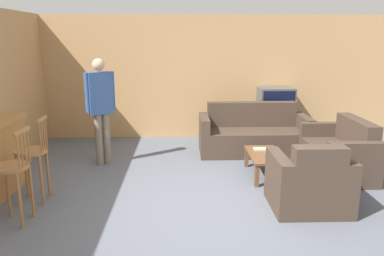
{
  "coord_description": "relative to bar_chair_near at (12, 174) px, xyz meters",
  "views": [
    {
      "loc": [
        -0.29,
        -4.39,
        2.13
      ],
      "look_at": [
        -0.13,
        0.9,
        0.85
      ],
      "focal_mm": 35.0,
      "sensor_mm": 36.0,
      "label": 1
    }
  ],
  "objects": [
    {
      "name": "loveseat_right",
      "position": [
        4.48,
        1.53,
        -0.28
      ],
      "size": [
        0.8,
        1.42,
        0.89
      ],
      "color": "#423328",
      "rests_on": "ground_plane"
    },
    {
      "name": "tv_unit",
      "position": [
        3.93,
        3.58,
        -0.33
      ],
      "size": [
        0.96,
        0.5,
        0.56
      ],
      "color": "#2D2319",
      "rests_on": "ground_plane"
    },
    {
      "name": "tv",
      "position": [
        3.93,
        3.57,
        0.23
      ],
      "size": [
        0.72,
        0.53,
        0.56
      ],
      "color": "#4C4C4C",
      "rests_on": "tv_unit"
    },
    {
      "name": "coffee_table",
      "position": [
        3.26,
        1.43,
        -0.3
      ],
      "size": [
        0.5,
        0.96,
        0.36
      ],
      "color": "brown",
      "rests_on": "ground_plane"
    },
    {
      "name": "ground_plane",
      "position": [
        2.24,
        0.27,
        -0.61
      ],
      "size": [
        24.0,
        24.0,
        0.0
      ],
      "primitive_type": "plane",
      "color": "#565B66"
    },
    {
      "name": "bar_chair_mid",
      "position": [
        0.0,
        0.61,
        0.0
      ],
      "size": [
        0.44,
        0.44,
        1.13
      ],
      "color": "#996638",
      "rests_on": "ground_plane"
    },
    {
      "name": "wall_back",
      "position": [
        2.24,
        3.9,
        0.69
      ],
      "size": [
        9.4,
        0.08,
        2.6
      ],
      "color": "tan",
      "rests_on": "ground_plane"
    },
    {
      "name": "armchair_near",
      "position": [
        3.57,
        0.26,
        -0.28
      ],
      "size": [
        0.94,
        0.83,
        0.9
      ],
      "color": "#423328",
      "rests_on": "ground_plane"
    },
    {
      "name": "person_by_window",
      "position": [
        0.6,
        2.09,
        0.43
      ],
      "size": [
        0.45,
        0.33,
        1.81
      ],
      "color": "#756B5B",
      "rests_on": "ground_plane"
    },
    {
      "name": "book_on_table",
      "position": [
        3.23,
        1.65,
        -0.23
      ],
      "size": [
        0.22,
        0.14,
        0.03
      ],
      "color": "#B7AD99",
      "rests_on": "coffee_table"
    },
    {
      "name": "bar_chair_near",
      "position": [
        0.0,
        0.0,
        0.0
      ],
      "size": [
        0.44,
        0.44,
        1.13
      ],
      "color": "#996638",
      "rests_on": "ground_plane"
    },
    {
      "name": "couch_far",
      "position": [
        3.31,
        2.7,
        -0.28
      ],
      "size": [
        2.03,
        0.87,
        0.92
      ],
      "color": "#423328",
      "rests_on": "ground_plane"
    },
    {
      "name": "table_lamp",
      "position": [
        4.26,
        3.58,
        0.32
      ],
      "size": [
        0.26,
        0.26,
        0.5
      ],
      "color": "brown",
      "rests_on": "tv_unit"
    }
  ]
}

